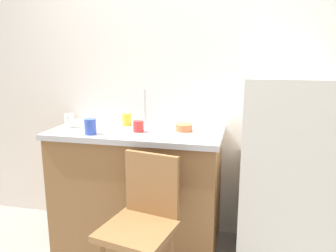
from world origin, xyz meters
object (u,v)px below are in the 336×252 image
Objects in this scene: refrigerator at (287,175)px; chair at (143,221)px; cup_yellow at (127,120)px; cup_blue at (90,127)px; cup_white at (70,121)px; cup_red at (138,126)px; terracotta_bowl at (184,128)px.

chair is (-0.87, -0.54, -0.17)m from refrigerator.
chair is at bearing -63.73° from cup_yellow.
refrigerator is at bearing 43.38° from chair.
cup_yellow is 0.37m from cup_blue.
cup_white is (-1.61, -0.03, 0.31)m from refrigerator.
refrigerator is at bearing 2.54° from cup_red.
cup_red is at bearing -2.02° from cup_white.
refrigerator reaches higher than chair.
cup_yellow reaches higher than cup_red.
cup_red is at bearing -177.46° from refrigerator.
terracotta_bowl is 0.33m from cup_red.
cup_white reaches higher than terracotta_bowl.
chair is at bearing -35.33° from cup_blue.
cup_blue is 0.34m from cup_red.
terracotta_bowl is at bearing -10.70° from cup_yellow.
chair is at bearing -103.40° from terracotta_bowl.
chair is 0.89m from cup_yellow.
cup_yellow is at bearing 66.40° from cup_blue.
refrigerator is 1.04m from chair.
cup_blue is at bearing -153.49° from cup_red.
refrigerator is at bearing -6.54° from cup_yellow.
refrigerator is 0.79m from terracotta_bowl.
cup_red is (0.56, -0.02, -0.01)m from cup_white.
cup_blue is (0.26, -0.17, 0.00)m from cup_white.
refrigerator is 12.99× the size of cup_white.
cup_red is at bearing 26.51° from cup_blue.
cup_red is (-0.18, 0.49, 0.47)m from chair.
cup_white is at bearing -175.09° from terracotta_bowl.
chair is at bearing -70.16° from cup_red.
cup_yellow is (-0.48, 0.09, 0.02)m from terracotta_bowl.
cup_blue is (-0.15, -0.34, 0.01)m from cup_yellow.
chair is 0.76m from cup_blue.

